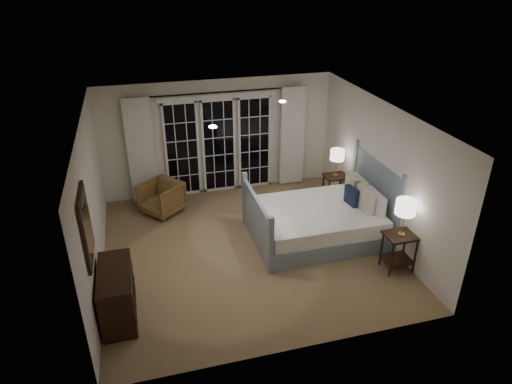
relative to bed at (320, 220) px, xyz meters
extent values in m
plane|color=#8A654A|center=(-1.41, -0.05, -0.35)|extent=(5.00, 5.00, 0.00)
plane|color=white|center=(-1.41, -0.05, 2.15)|extent=(5.00, 5.00, 0.00)
cube|color=silver|center=(-3.91, -0.05, 0.90)|extent=(0.02, 5.00, 2.50)
cube|color=silver|center=(1.09, -0.05, 0.90)|extent=(0.02, 5.00, 2.50)
cube|color=silver|center=(-1.41, 2.45, 0.90)|extent=(5.00, 0.02, 2.50)
cube|color=silver|center=(-1.41, -2.55, 0.90)|extent=(5.00, 0.02, 2.50)
cube|color=black|center=(-2.21, 2.42, 0.70)|extent=(0.66, 0.02, 2.02)
cube|color=black|center=(-1.41, 2.42, 0.70)|extent=(0.66, 0.02, 2.02)
cube|color=black|center=(-0.61, 2.42, 0.70)|extent=(0.66, 0.02, 2.02)
cube|color=white|center=(-1.41, 2.40, 1.80)|extent=(2.50, 0.04, 0.10)
cylinder|color=black|center=(-1.41, 2.35, 1.90)|extent=(3.50, 0.03, 0.03)
cube|color=white|center=(-3.06, 2.33, 0.80)|extent=(0.55, 0.10, 2.25)
cube|color=white|center=(0.24, 2.33, 0.80)|extent=(0.55, 0.10, 2.25)
cylinder|color=white|center=(-0.61, 0.55, 2.14)|extent=(0.12, 0.12, 0.01)
cylinder|color=white|center=(-2.01, -0.45, 2.14)|extent=(0.12, 0.12, 0.01)
cube|color=#83929E|center=(-0.06, 0.00, -0.18)|extent=(2.21, 1.72, 0.32)
cube|color=white|center=(-0.06, 0.00, 0.11)|extent=(2.15, 1.66, 0.27)
cube|color=#83929E|center=(1.10, 0.00, 0.35)|extent=(0.06, 1.72, 1.40)
cube|color=#83929E|center=(-1.22, 0.00, 0.14)|extent=(0.06, 1.72, 0.97)
cube|color=white|center=(0.90, -0.32, 0.43)|extent=(0.14, 0.60, 0.36)
cube|color=white|center=(0.90, 0.32, 0.43)|extent=(0.14, 0.60, 0.36)
cube|color=beige|center=(0.74, -0.28, 0.47)|extent=(0.16, 0.46, 0.45)
cube|color=beige|center=(0.74, 0.28, 0.47)|extent=(0.16, 0.46, 0.45)
cube|color=#16213D|center=(0.60, 0.00, 0.42)|extent=(0.15, 0.35, 0.34)
cube|color=black|center=(0.87, -1.30, 0.31)|extent=(0.52, 0.41, 0.04)
cube|color=black|center=(0.87, -1.30, -0.16)|extent=(0.48, 0.37, 0.03)
cylinder|color=black|center=(0.65, -1.47, -0.02)|extent=(0.04, 0.04, 0.64)
cylinder|color=black|center=(1.08, -1.47, -0.02)|extent=(0.04, 0.04, 0.64)
cylinder|color=black|center=(0.65, -1.13, -0.02)|extent=(0.04, 0.04, 0.64)
cylinder|color=black|center=(1.08, -1.13, -0.02)|extent=(0.04, 0.04, 0.64)
cube|color=black|center=(0.84, 1.21, 0.25)|extent=(0.47, 0.38, 0.04)
cube|color=black|center=(0.84, 1.21, -0.18)|extent=(0.44, 0.34, 0.03)
cylinder|color=black|center=(0.64, 1.06, -0.05)|extent=(0.04, 0.04, 0.59)
cylinder|color=black|center=(1.04, 1.06, -0.05)|extent=(0.04, 0.04, 0.59)
cylinder|color=black|center=(0.64, 1.36, -0.05)|extent=(0.04, 0.04, 0.59)
cylinder|color=black|center=(1.04, 1.36, -0.05)|extent=(0.04, 0.04, 0.59)
cylinder|color=#AB9244|center=(0.87, -1.30, 0.34)|extent=(0.12, 0.12, 0.02)
cylinder|color=#AB9244|center=(0.87, -1.30, 0.53)|extent=(0.02, 0.02, 0.37)
cylinder|color=white|center=(0.87, -1.30, 0.84)|extent=(0.33, 0.33, 0.24)
cylinder|color=#AB9244|center=(0.84, 1.21, 0.28)|extent=(0.12, 0.12, 0.02)
cylinder|color=#AB9244|center=(0.84, 1.21, 0.46)|extent=(0.02, 0.02, 0.34)
cylinder|color=white|center=(0.84, 1.21, 0.74)|extent=(0.30, 0.30, 0.22)
imported|color=brown|center=(-2.77, 1.69, -0.01)|extent=(1.03, 1.02, 0.67)
cube|color=black|center=(-3.64, -1.25, 0.05)|extent=(0.46, 1.11, 0.78)
cube|color=black|center=(-3.41, -1.25, -0.09)|extent=(0.01, 1.09, 0.01)
cube|color=black|center=(-3.41, -1.25, 0.17)|extent=(0.01, 1.09, 0.01)
cube|color=black|center=(-3.88, -1.25, 1.20)|extent=(0.04, 0.85, 1.00)
cube|color=white|center=(-3.86, -1.25, 1.20)|extent=(0.01, 0.73, 0.88)
camera|label=1|loc=(-3.08, -6.75, 4.31)|focal=32.00mm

